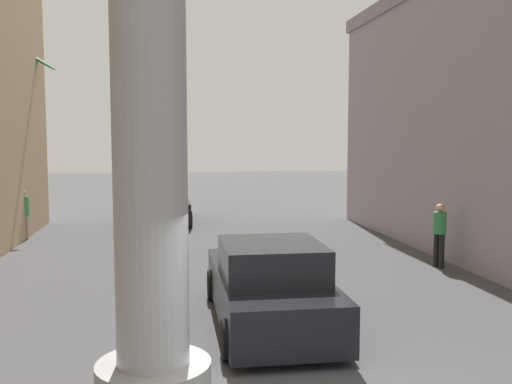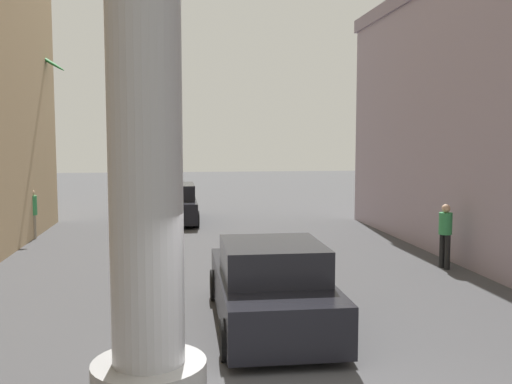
{
  "view_description": "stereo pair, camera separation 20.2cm",
  "coord_description": "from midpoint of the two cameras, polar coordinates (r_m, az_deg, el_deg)",
  "views": [
    {
      "loc": [
        -1.5,
        -5.88,
        3.36
      ],
      "look_at": [
        0.0,
        3.33,
        2.5
      ],
      "focal_mm": 40.0,
      "sensor_mm": 36.0,
      "label": 1
    },
    {
      "loc": [
        -1.3,
        -5.91,
        3.36
      ],
      "look_at": [
        0.0,
        3.33,
        2.5
      ],
      "focal_mm": 40.0,
      "sensor_mm": 36.0,
      "label": 2
    }
  ],
  "objects": [
    {
      "name": "street_lamp",
      "position": [
        14.75,
        23.88,
        8.97
      ],
      "size": [
        2.55,
        0.28,
        7.33
      ],
      "color": "#59595E",
      "rests_on": "ground"
    },
    {
      "name": "car_lead",
      "position": [
        10.48,
        1.97,
        -9.44
      ],
      "size": [
        2.06,
        4.76,
        1.56
      ],
      "color": "black",
      "rests_on": "ground"
    },
    {
      "name": "pedestrian_far_left",
      "position": [
        20.8,
        -21.24,
        -1.69
      ],
      "size": [
        0.48,
        0.48,
        1.68
      ],
      "color": "gray",
      "rests_on": "ground"
    },
    {
      "name": "pedestrian_mid_right",
      "position": [
        15.69,
        18.76,
        -3.71
      ],
      "size": [
        0.43,
        0.43,
        1.69
      ],
      "color": "black",
      "rests_on": "ground"
    },
    {
      "name": "palm_tree_far_left",
      "position": [
        23.54,
        -21.62,
        7.69
      ],
      "size": [
        2.96,
        2.91,
        6.84
      ],
      "color": "brown",
      "rests_on": "ground"
    },
    {
      "name": "car_far",
      "position": [
        23.6,
        -7.92,
        -1.2
      ],
      "size": [
        1.89,
        4.67,
        1.56
      ],
      "color": "black",
      "rests_on": "ground"
    },
    {
      "name": "ground_plane",
      "position": [
        16.3,
        -2.93,
        -6.66
      ],
      "size": [
        88.47,
        88.47,
        0.0
      ],
      "primitive_type": "plane",
      "color": "#424244"
    }
  ]
}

